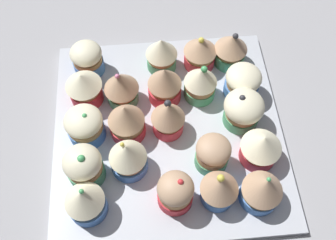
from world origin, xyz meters
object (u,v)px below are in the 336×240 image
at_px(cupcake_20, 87,58).
at_px(cupcake_15, 121,87).
at_px(cupcake_3, 243,82).
at_px(cupcake_17, 84,166).
at_px(cupcake_14, 126,120).
at_px(cupcake_4, 231,49).
at_px(cupcake_13, 128,157).
at_px(cupcake_19, 84,87).
at_px(cupcake_6, 213,153).
at_px(cupcake_12, 159,53).
at_px(cupcake_16, 85,201).
at_px(cupcake_18, 85,126).
at_px(baking_tray, 168,130).
at_px(cupcake_0, 262,189).
at_px(cupcake_8, 200,52).
at_px(cupcake_9, 179,192).
at_px(cupcake_1, 261,147).
at_px(cupcake_2, 243,110).
at_px(cupcake_10, 168,117).
at_px(cupcake_7, 200,82).
at_px(cupcake_5, 219,188).
at_px(cupcake_11, 163,84).

bearing_deg(cupcake_20, cupcake_15, -140.37).
relative_size(cupcake_3, cupcake_17, 0.82).
bearing_deg(cupcake_14, cupcake_4, -55.42).
bearing_deg(cupcake_14, cupcake_13, 179.98).
bearing_deg(cupcake_19, cupcake_15, -96.95).
bearing_deg(cupcake_6, cupcake_12, 18.62).
height_order(cupcake_13, cupcake_20, cupcake_13).
xyz_separation_m(cupcake_16, cupcake_18, (0.13, 0.00, -0.00)).
xyz_separation_m(cupcake_6, cupcake_17, (-0.00, 0.20, 0.00)).
height_order(cupcake_16, cupcake_20, cupcake_16).
xyz_separation_m(baking_tray, cupcake_6, (-0.07, -0.06, 0.04)).
xyz_separation_m(cupcake_0, cupcake_8, (0.27, 0.06, -0.00)).
bearing_deg(cupcake_9, cupcake_14, 29.89).
distance_m(cupcake_4, cupcake_13, 0.28).
bearing_deg(cupcake_19, cupcake_1, -116.36).
distance_m(baking_tray, cupcake_19, 0.16).
xyz_separation_m(cupcake_2, cupcake_12, (0.13, 0.13, 0.00)).
relative_size(cupcake_9, cupcake_13, 0.96).
height_order(cupcake_0, cupcake_10, cupcake_10).
xyz_separation_m(baking_tray, cupcake_16, (-0.13, 0.13, 0.04)).
height_order(cupcake_15, cupcake_19, cupcake_15).
bearing_deg(cupcake_18, cupcake_14, -89.10).
xyz_separation_m(cupcake_8, cupcake_12, (0.00, 0.08, 0.00)).
relative_size(cupcake_14, cupcake_18, 1.16).
height_order(cupcake_4, cupcake_16, same).
distance_m(cupcake_9, cupcake_14, 0.15).
xyz_separation_m(cupcake_9, cupcake_18, (0.13, 0.14, -0.00)).
relative_size(cupcake_6, cupcake_7, 0.86).
bearing_deg(cupcake_2, cupcake_5, 155.51).
height_order(cupcake_1, cupcake_12, cupcake_12).
xyz_separation_m(cupcake_1, cupcake_2, (0.07, 0.02, -0.00)).
distance_m(cupcake_5, cupcake_9, 0.06).
height_order(cupcake_4, cupcake_19, cupcake_4).
xyz_separation_m(cupcake_0, cupcake_17, (0.06, 0.27, -0.00)).
bearing_deg(cupcake_5, cupcake_12, 14.79).
bearing_deg(cupcake_9, cupcake_16, 91.33).
relative_size(cupcake_1, cupcake_20, 1.05).
bearing_deg(cupcake_13, cupcake_19, 26.93).
bearing_deg(cupcake_18, cupcake_2, -88.55).
xyz_separation_m(baking_tray, cupcake_11, (0.07, 0.00, 0.05)).
distance_m(cupcake_3, cupcake_13, 0.24).
distance_m(cupcake_2, cupcake_20, 0.29).
relative_size(cupcake_9, cupcake_19, 1.04).
xyz_separation_m(cupcake_8, cupcake_15, (-0.07, 0.15, 0.00)).
relative_size(cupcake_7, cupcake_14, 0.98).
height_order(cupcake_7, cupcake_19, cupcake_7).
height_order(cupcake_0, cupcake_2, cupcake_0).
xyz_separation_m(cupcake_3, cupcake_4, (0.07, 0.01, 0.01)).
bearing_deg(cupcake_16, cupcake_14, -26.67).
distance_m(cupcake_10, cupcake_11, 0.07).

